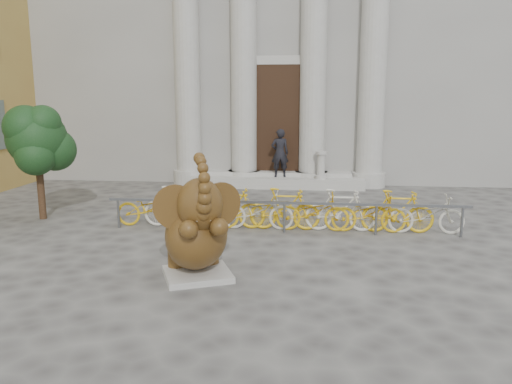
# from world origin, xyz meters

# --- Properties ---
(ground) EXTENTS (80.00, 80.00, 0.00)m
(ground) POSITION_xyz_m (0.00, 0.00, 0.00)
(ground) COLOR #474442
(ground) RESTS_ON ground
(classical_building) EXTENTS (22.00, 10.70, 12.00)m
(classical_building) POSITION_xyz_m (0.00, 14.93, 5.98)
(classical_building) COLOR gray
(classical_building) RESTS_ON ground
(entrance_steps) EXTENTS (6.00, 1.20, 0.36)m
(entrance_steps) POSITION_xyz_m (0.00, 9.40, 0.18)
(entrance_steps) COLOR #A8A59E
(entrance_steps) RESTS_ON ground
(elephant_statue) EXTENTS (1.50, 1.75, 2.21)m
(elephant_statue) POSITION_xyz_m (-0.80, 0.26, 0.80)
(elephant_statue) COLOR #A8A59E
(elephant_statue) RESTS_ON ground
(bike_rack) EXTENTS (8.33, 0.53, 1.00)m
(bike_rack) POSITION_xyz_m (0.54, 3.65, 0.50)
(bike_rack) COLOR slate
(bike_rack) RESTS_ON ground
(tree) EXTENTS (1.67, 1.53, 2.90)m
(tree) POSITION_xyz_m (-5.69, 4.07, 2.02)
(tree) COLOR #332114
(tree) RESTS_ON ground
(pedestrian) EXTENTS (0.67, 0.50, 1.67)m
(pedestrian) POSITION_xyz_m (0.10, 9.35, 1.19)
(pedestrian) COLOR black
(pedestrian) RESTS_ON entrance_steps
(balustrade_post) EXTENTS (0.38, 0.38, 0.93)m
(balustrade_post) POSITION_xyz_m (1.51, 9.10, 0.79)
(balustrade_post) COLOR #A8A59E
(balustrade_post) RESTS_ON entrance_steps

